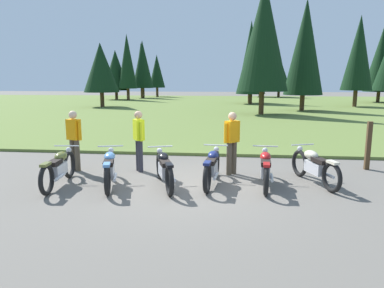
{
  "coord_description": "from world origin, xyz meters",
  "views": [
    {
      "loc": [
        0.96,
        -8.14,
        2.49
      ],
      "look_at": [
        0.0,
        0.6,
        0.9
      ],
      "focal_mm": 33.17,
      "sensor_mm": 36.0,
      "label": 1
    }
  ],
  "objects_px": {
    "motorcycle_cream": "(314,166)",
    "rider_near_row_end": "(232,139)",
    "motorcycle_red": "(265,168)",
    "motorcycle_olive": "(59,168)",
    "motorcycle_navy": "(212,167)",
    "motorcycle_black": "(164,169)",
    "rider_in_hivis_vest": "(74,137)",
    "trail_marker_post": "(368,146)",
    "rider_with_back_turned": "(139,137)",
    "motorcycle_sky_blue": "(110,168)"
  },
  "relations": [
    {
      "from": "motorcycle_black",
      "to": "motorcycle_cream",
      "type": "bearing_deg",
      "value": 10.3
    },
    {
      "from": "motorcycle_olive",
      "to": "rider_with_back_turned",
      "type": "relative_size",
      "value": 1.26
    },
    {
      "from": "rider_with_back_turned",
      "to": "rider_near_row_end",
      "type": "bearing_deg",
      "value": -1.68
    },
    {
      "from": "motorcycle_olive",
      "to": "motorcycle_navy",
      "type": "xyz_separation_m",
      "value": [
        3.61,
        0.51,
        0.0
      ]
    },
    {
      "from": "motorcycle_cream",
      "to": "rider_near_row_end",
      "type": "bearing_deg",
      "value": 162.34
    },
    {
      "from": "motorcycle_red",
      "to": "motorcycle_cream",
      "type": "xyz_separation_m",
      "value": [
        1.2,
        0.35,
        0.0
      ]
    },
    {
      "from": "motorcycle_red",
      "to": "rider_near_row_end",
      "type": "xyz_separation_m",
      "value": [
        -0.8,
        0.98,
        0.51
      ]
    },
    {
      "from": "motorcycle_navy",
      "to": "motorcycle_red",
      "type": "height_order",
      "value": "same"
    },
    {
      "from": "motorcycle_black",
      "to": "rider_with_back_turned",
      "type": "distance_m",
      "value": 1.74
    },
    {
      "from": "motorcycle_sky_blue",
      "to": "motorcycle_black",
      "type": "bearing_deg",
      "value": 4.16
    },
    {
      "from": "rider_with_back_turned",
      "to": "trail_marker_post",
      "type": "xyz_separation_m",
      "value": [
        6.33,
        0.89,
        -0.27
      ]
    },
    {
      "from": "motorcycle_sky_blue",
      "to": "motorcycle_red",
      "type": "bearing_deg",
      "value": 6.17
    },
    {
      "from": "motorcycle_sky_blue",
      "to": "motorcycle_black",
      "type": "distance_m",
      "value": 1.3
    },
    {
      "from": "motorcycle_navy",
      "to": "rider_with_back_turned",
      "type": "relative_size",
      "value": 1.26
    },
    {
      "from": "motorcycle_olive",
      "to": "rider_with_back_turned",
      "type": "xyz_separation_m",
      "value": [
        1.55,
        1.56,
        0.51
      ]
    },
    {
      "from": "motorcycle_navy",
      "to": "rider_with_back_turned",
      "type": "height_order",
      "value": "rider_with_back_turned"
    },
    {
      "from": "motorcycle_cream",
      "to": "rider_near_row_end",
      "type": "xyz_separation_m",
      "value": [
        -2.0,
        0.64,
        0.51
      ]
    },
    {
      "from": "motorcycle_sky_blue",
      "to": "rider_in_hivis_vest",
      "type": "height_order",
      "value": "rider_in_hivis_vest"
    },
    {
      "from": "motorcycle_cream",
      "to": "rider_in_hivis_vest",
      "type": "distance_m",
      "value": 6.35
    },
    {
      "from": "motorcycle_navy",
      "to": "motorcycle_cream",
      "type": "height_order",
      "value": "same"
    },
    {
      "from": "motorcycle_cream",
      "to": "rider_near_row_end",
      "type": "distance_m",
      "value": 2.16
    },
    {
      "from": "rider_with_back_turned",
      "to": "rider_in_hivis_vest",
      "type": "distance_m",
      "value": 1.79
    },
    {
      "from": "motorcycle_olive",
      "to": "trail_marker_post",
      "type": "distance_m",
      "value": 8.25
    },
    {
      "from": "motorcycle_red",
      "to": "motorcycle_black",
      "type": "bearing_deg",
      "value": -172.73
    },
    {
      "from": "rider_in_hivis_vest",
      "to": "trail_marker_post",
      "type": "relative_size",
      "value": 1.23
    },
    {
      "from": "motorcycle_black",
      "to": "rider_with_back_turned",
      "type": "bearing_deg",
      "value": 125.02
    },
    {
      "from": "motorcycle_olive",
      "to": "motorcycle_red",
      "type": "xyz_separation_m",
      "value": [
        4.87,
        0.5,
        0.0
      ]
    },
    {
      "from": "rider_with_back_turned",
      "to": "rider_in_hivis_vest",
      "type": "bearing_deg",
      "value": -175.33
    },
    {
      "from": "rider_near_row_end",
      "to": "rider_in_hivis_vest",
      "type": "bearing_deg",
      "value": -179.05
    },
    {
      "from": "motorcycle_olive",
      "to": "rider_in_hivis_vest",
      "type": "xyz_separation_m",
      "value": [
        -0.24,
        1.41,
        0.51
      ]
    },
    {
      "from": "motorcycle_black",
      "to": "motorcycle_red",
      "type": "height_order",
      "value": "same"
    },
    {
      "from": "motorcycle_sky_blue",
      "to": "motorcycle_black",
      "type": "xyz_separation_m",
      "value": [
        1.3,
        0.09,
        0.0
      ]
    },
    {
      "from": "motorcycle_navy",
      "to": "rider_near_row_end",
      "type": "xyz_separation_m",
      "value": [
        0.46,
        0.97,
        0.51
      ]
    },
    {
      "from": "motorcycle_cream",
      "to": "motorcycle_red",
      "type": "bearing_deg",
      "value": -163.89
    },
    {
      "from": "motorcycle_red",
      "to": "motorcycle_cream",
      "type": "distance_m",
      "value": 1.25
    },
    {
      "from": "motorcycle_red",
      "to": "rider_near_row_end",
      "type": "bearing_deg",
      "value": 129.02
    },
    {
      "from": "motorcycle_black",
      "to": "trail_marker_post",
      "type": "relative_size",
      "value": 1.48
    },
    {
      "from": "motorcycle_sky_blue",
      "to": "motorcycle_black",
      "type": "height_order",
      "value": "same"
    },
    {
      "from": "motorcycle_black",
      "to": "rider_with_back_turned",
      "type": "relative_size",
      "value": 1.2
    },
    {
      "from": "rider_near_row_end",
      "to": "trail_marker_post",
      "type": "bearing_deg",
      "value": 14.25
    },
    {
      "from": "motorcycle_sky_blue",
      "to": "motorcycle_cream",
      "type": "relative_size",
      "value": 1.02
    },
    {
      "from": "motorcycle_red",
      "to": "trail_marker_post",
      "type": "distance_m",
      "value": 3.59
    },
    {
      "from": "motorcycle_olive",
      "to": "motorcycle_navy",
      "type": "height_order",
      "value": "same"
    },
    {
      "from": "rider_in_hivis_vest",
      "to": "trail_marker_post",
      "type": "xyz_separation_m",
      "value": [
        8.11,
        1.04,
        -0.27
      ]
    },
    {
      "from": "rider_with_back_turned",
      "to": "rider_near_row_end",
      "type": "xyz_separation_m",
      "value": [
        2.53,
        -0.07,
        0.0
      ]
    },
    {
      "from": "motorcycle_sky_blue",
      "to": "rider_with_back_turned",
      "type": "relative_size",
      "value": 1.23
    },
    {
      "from": "rider_with_back_turned",
      "to": "motorcycle_cream",
      "type": "bearing_deg",
      "value": -8.92
    },
    {
      "from": "motorcycle_sky_blue",
      "to": "motorcycle_red",
      "type": "height_order",
      "value": "same"
    },
    {
      "from": "motorcycle_black",
      "to": "motorcycle_cream",
      "type": "distance_m",
      "value": 3.63
    },
    {
      "from": "motorcycle_cream",
      "to": "motorcycle_navy",
      "type": "bearing_deg",
      "value": -172.22
    }
  ]
}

